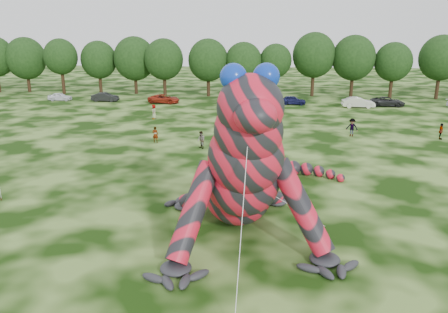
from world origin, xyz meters
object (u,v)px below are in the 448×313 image
at_px(spectator_1, 201,140).
at_px(spectator_0, 155,135).
at_px(tree_13, 440,67).
at_px(car_3, 234,100).
at_px(spectator_3, 441,131).
at_px(car_1, 105,97).
at_px(tree_2, 27,65).
at_px(tree_6, 164,67).
at_px(car_6, 388,102).
at_px(spectator_4, 154,112).
at_px(car_2, 164,99).
at_px(tree_8, 243,69).
at_px(spectator_2, 352,127).
at_px(tree_7, 208,68).
at_px(tree_11, 353,66).
at_px(car_4, 293,100).
at_px(car_0, 60,97).
at_px(tree_5, 135,65).
at_px(tree_4, 99,67).
at_px(tree_9, 275,70).
at_px(car_5, 358,102).
at_px(tree_12, 392,70).
at_px(spectator_5, 276,156).
at_px(tree_3, 62,66).
at_px(tree_10, 314,64).

bearing_deg(spectator_1, spectator_0, -147.72).
bearing_deg(spectator_0, tree_13, -139.03).
distance_m(tree_13, car_3, 33.73).
xyz_separation_m(spectator_3, spectator_0, (-28.54, -4.20, -0.02)).
bearing_deg(spectator_0, car_1, -59.72).
relative_size(tree_2, tree_6, 1.02).
distance_m(car_3, car_6, 22.60).
height_order(spectator_1, spectator_4, spectator_4).
xyz_separation_m(tree_6, car_2, (1.71, -8.07, -4.08)).
height_order(tree_8, spectator_2, tree_8).
distance_m(tree_6, spectator_0, 33.16).
relative_size(tree_7, spectator_4, 5.27).
relative_size(tree_11, car_4, 2.57).
relative_size(tree_6, car_2, 1.97).
xyz_separation_m(car_0, car_2, (16.94, -0.78, 0.04)).
bearing_deg(car_6, tree_5, 83.88).
xyz_separation_m(tree_4, tree_9, (30.71, -1.37, -0.19)).
bearing_deg(car_4, tree_5, 72.76).
bearing_deg(car_4, car_5, -99.64).
xyz_separation_m(tree_12, spectator_3, (-2.53, -29.13, -3.66)).
bearing_deg(tree_2, tree_13, -1.34).
bearing_deg(spectator_3, tree_9, 48.69).
relative_size(tree_12, car_2, 1.86).
bearing_deg(tree_11, car_1, -167.26).
relative_size(tree_12, spectator_3, 5.42).
relative_size(car_3, spectator_1, 2.67).
bearing_deg(tree_8, tree_7, -178.22).
bearing_deg(tree_9, tree_2, 178.16).
relative_size(tree_5, tree_8, 1.10).
distance_m(tree_11, car_3, 21.74).
bearing_deg(car_2, tree_6, 20.28).
xyz_separation_m(tree_12, car_6, (-2.60, -8.71, -3.81)).
height_order(car_5, spectator_1, spectator_1).
relative_size(car_1, car_6, 0.86).
bearing_deg(car_0, car_2, -96.05).
distance_m(car_2, car_4, 19.50).
xyz_separation_m(tree_8, car_1, (-21.17, -7.65, -3.78)).
bearing_deg(tree_12, tree_2, 179.07).
bearing_deg(car_5, car_3, 84.45).
bearing_deg(tree_13, spectator_5, -123.66).
bearing_deg(tree_2, car_5, -11.59).
xyz_separation_m(tree_5, car_4, (26.77, -9.27, -4.23)).
bearing_deg(tree_5, spectator_1, -64.73).
height_order(car_0, spectator_5, spectator_5).
bearing_deg(car_6, spectator_5, 159.06).
xyz_separation_m(tree_3, spectator_3, (53.20, -28.46, -3.89)).
height_order(tree_5, tree_10, tree_10).
bearing_deg(tree_3, car_0, -69.10).
xyz_separation_m(car_2, spectator_0, (4.79, -24.21, 0.14)).
bearing_deg(spectator_1, tree_10, 121.79).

